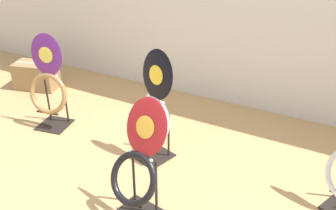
# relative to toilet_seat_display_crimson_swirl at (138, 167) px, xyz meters

# --- Properties ---
(toilet_seat_display_crimson_swirl) EXTENTS (0.39, 0.38, 0.83)m
(toilet_seat_display_crimson_swirl) POSITION_rel_toilet_seat_display_crimson_swirl_xyz_m (0.00, 0.00, 0.00)
(toilet_seat_display_crimson_swirl) COLOR black
(toilet_seat_display_crimson_swirl) RESTS_ON ground_plane
(toilet_seat_display_jazz_black) EXTENTS (0.44, 0.35, 0.93)m
(toilet_seat_display_jazz_black) POSITION_rel_toilet_seat_display_crimson_swirl_xyz_m (-0.24, 0.63, 0.05)
(toilet_seat_display_jazz_black) COLOR black
(toilet_seat_display_jazz_black) RESTS_ON ground_plane
(toilet_seat_display_purple_note) EXTENTS (0.41, 0.33, 0.89)m
(toilet_seat_display_purple_note) POSITION_rel_toilet_seat_display_crimson_swirl_xyz_m (-1.33, 0.61, 0.01)
(toilet_seat_display_purple_note) COLOR black
(toilet_seat_display_purple_note) RESTS_ON ground_plane
(storage_box) EXTENTS (0.52, 0.37, 0.30)m
(storage_box) POSITION_rel_toilet_seat_display_crimson_swirl_xyz_m (-2.09, 1.16, -0.24)
(storage_box) COLOR #93754C
(storage_box) RESTS_ON ground_plane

